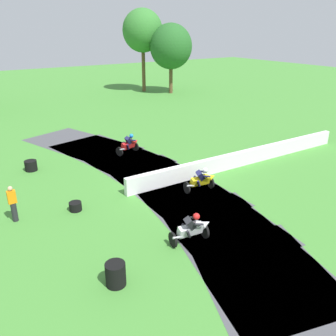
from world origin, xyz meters
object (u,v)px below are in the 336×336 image
at_px(tire_stack_near, 116,274).
at_px(track_marshal, 13,204).
at_px(tire_stack_mid_a, 75,206).
at_px(motorcycle_lead_white, 192,228).
at_px(motorcycle_chase_yellow, 202,180).
at_px(tire_stack_mid_b, 31,166).
at_px(motorcycle_trailing_red, 129,144).

bearing_deg(tire_stack_near, track_marshal, 107.51).
height_order(tire_stack_near, tire_stack_mid_a, tire_stack_near).
height_order(motorcycle_lead_white, track_marshal, track_marshal).
relative_size(motorcycle_chase_yellow, tire_stack_mid_b, 2.47).
height_order(tire_stack_mid_a, tire_stack_mid_b, tire_stack_mid_b).
bearing_deg(track_marshal, motorcycle_lead_white, -45.37).
relative_size(motorcycle_lead_white, motorcycle_trailing_red, 0.98).
height_order(tire_stack_mid_a, track_marshal, track_marshal).
bearing_deg(motorcycle_trailing_red, track_marshal, -147.80).
height_order(motorcycle_trailing_red, tire_stack_near, motorcycle_trailing_red).
relative_size(motorcycle_chase_yellow, track_marshal, 1.04).
relative_size(motorcycle_trailing_red, track_marshal, 1.06).
bearing_deg(tire_stack_mid_b, tire_stack_near, -90.19).
relative_size(motorcycle_trailing_red, tire_stack_mid_b, 2.51).
bearing_deg(tire_stack_near, motorcycle_chase_yellow, 31.22).
bearing_deg(tire_stack_mid_a, motorcycle_trailing_red, 44.95).
bearing_deg(motorcycle_chase_yellow, tire_stack_mid_b, 131.16).
bearing_deg(track_marshal, tire_stack_mid_a, -11.58).
bearing_deg(tire_stack_near, motorcycle_lead_white, 9.40).
height_order(motorcycle_chase_yellow, tire_stack_near, motorcycle_chase_yellow).
xyz_separation_m(motorcycle_chase_yellow, tire_stack_mid_b, (-6.58, 7.52, -0.33)).
relative_size(tire_stack_mid_a, track_marshal, 0.35).
bearing_deg(tire_stack_mid_b, motorcycle_trailing_red, -3.94).
distance_m(motorcycle_trailing_red, track_marshal, 9.56).
distance_m(motorcycle_trailing_red, tire_stack_mid_a, 7.94).
distance_m(motorcycle_chase_yellow, tire_stack_near, 7.74).
xyz_separation_m(motorcycle_lead_white, tire_stack_mid_a, (-2.90, 4.94, -0.44)).
xyz_separation_m(tire_stack_mid_a, track_marshal, (-2.48, 0.51, 0.62)).
height_order(motorcycle_lead_white, tire_stack_mid_a, motorcycle_lead_white).
distance_m(motorcycle_lead_white, motorcycle_chase_yellow, 4.66).
distance_m(motorcycle_lead_white, track_marshal, 7.65).
bearing_deg(motorcycle_chase_yellow, track_marshal, 166.73).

